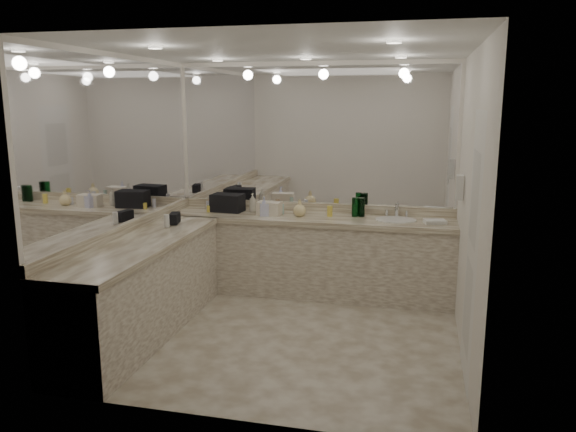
% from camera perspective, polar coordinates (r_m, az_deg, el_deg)
% --- Properties ---
extents(floor, '(3.20, 3.20, 0.00)m').
position_cam_1_polar(floor, '(5.42, -0.37, -11.89)').
color(floor, beige).
rests_on(floor, ground).
extents(ceiling, '(3.20, 3.20, 0.00)m').
position_cam_1_polar(ceiling, '(5.00, -0.41, 16.64)').
color(ceiling, white).
rests_on(ceiling, floor).
extents(wall_back, '(3.20, 0.02, 2.60)m').
position_cam_1_polar(wall_back, '(6.50, 2.72, 3.96)').
color(wall_back, white).
rests_on(wall_back, floor).
extents(wall_left, '(0.02, 3.00, 2.60)m').
position_cam_1_polar(wall_left, '(5.64, -16.42, 2.33)').
color(wall_left, white).
rests_on(wall_left, floor).
extents(wall_right, '(0.02, 3.00, 2.60)m').
position_cam_1_polar(wall_right, '(4.93, 18.01, 0.97)').
color(wall_right, white).
rests_on(wall_right, floor).
extents(vanity_back_base, '(3.20, 0.60, 0.84)m').
position_cam_1_polar(vanity_back_base, '(6.39, 2.16, -4.24)').
color(vanity_back_base, silver).
rests_on(vanity_back_base, floor).
extents(vanity_back_top, '(3.20, 0.64, 0.06)m').
position_cam_1_polar(vanity_back_top, '(6.27, 2.17, -0.30)').
color(vanity_back_top, beige).
rests_on(vanity_back_top, vanity_back_base).
extents(vanity_left_base, '(0.60, 2.40, 0.84)m').
position_cam_1_polar(vanity_left_base, '(5.45, -14.67, -7.43)').
color(vanity_left_base, silver).
rests_on(vanity_left_base, floor).
extents(vanity_left_top, '(0.64, 2.42, 0.06)m').
position_cam_1_polar(vanity_left_top, '(5.32, -14.82, -2.85)').
color(vanity_left_top, beige).
rests_on(vanity_left_top, vanity_left_base).
extents(backsplash_back, '(3.20, 0.04, 0.10)m').
position_cam_1_polar(backsplash_back, '(6.54, 2.66, 0.89)').
color(backsplash_back, beige).
rests_on(backsplash_back, vanity_back_top).
extents(backsplash_left, '(0.04, 3.00, 0.10)m').
position_cam_1_polar(backsplash_left, '(5.69, -16.04, -1.15)').
color(backsplash_left, beige).
rests_on(backsplash_left, vanity_left_top).
extents(mirror_back, '(3.12, 0.01, 1.55)m').
position_cam_1_polar(mirror_back, '(6.44, 2.74, 8.14)').
color(mirror_back, white).
rests_on(mirror_back, wall_back).
extents(mirror_left, '(0.01, 2.92, 1.55)m').
position_cam_1_polar(mirror_left, '(5.58, -16.59, 7.15)').
color(mirror_left, white).
rests_on(mirror_left, wall_left).
extents(sink, '(0.44, 0.44, 0.03)m').
position_cam_1_polar(sink, '(6.17, 10.88, -0.46)').
color(sink, white).
rests_on(sink, vanity_back_top).
extents(faucet, '(0.24, 0.16, 0.14)m').
position_cam_1_polar(faucet, '(6.36, 10.99, 0.58)').
color(faucet, silver).
rests_on(faucet, vanity_back_top).
extents(wall_phone, '(0.06, 0.10, 0.24)m').
position_cam_1_polar(wall_phone, '(5.61, 17.02, 2.77)').
color(wall_phone, white).
rests_on(wall_phone, wall_right).
extents(door, '(0.02, 0.82, 2.10)m').
position_cam_1_polar(door, '(4.49, 18.14, -3.29)').
color(door, white).
rests_on(door, wall_right).
extents(black_toiletry_bag, '(0.38, 0.26, 0.21)m').
position_cam_1_polar(black_toiletry_bag, '(6.56, -6.16, 1.36)').
color(black_toiletry_bag, black).
rests_on(black_toiletry_bag, vanity_back_top).
extents(black_bag_spill, '(0.13, 0.21, 0.11)m').
position_cam_1_polar(black_bag_spill, '(5.99, -11.46, -0.28)').
color(black_bag_spill, black).
rests_on(black_bag_spill, vanity_left_top).
extents(cream_cosmetic_case, '(0.28, 0.19, 0.15)m').
position_cam_1_polar(cream_cosmetic_case, '(6.33, -1.90, 0.78)').
color(cream_cosmetic_case, beige).
rests_on(cream_cosmetic_case, vanity_back_top).
extents(hand_towel, '(0.25, 0.19, 0.04)m').
position_cam_1_polar(hand_towel, '(6.09, 14.70, -0.57)').
color(hand_towel, white).
rests_on(hand_towel, vanity_back_top).
extents(lotion_left, '(0.06, 0.06, 0.13)m').
position_cam_1_polar(lotion_left, '(5.82, -12.22, -0.54)').
color(lotion_left, white).
rests_on(lotion_left, vanity_left_top).
extents(soap_bottle_a, '(0.09, 0.09, 0.22)m').
position_cam_1_polar(soap_bottle_a, '(6.51, -3.62, 1.36)').
color(soap_bottle_a, beige).
rests_on(soap_bottle_a, vanity_back_top).
extents(soap_bottle_b, '(0.12, 0.13, 0.22)m').
position_cam_1_polar(soap_bottle_b, '(6.27, -2.44, 0.99)').
color(soap_bottle_b, silver).
rests_on(soap_bottle_b, vanity_back_top).
extents(soap_bottle_c, '(0.15, 0.15, 0.19)m').
position_cam_1_polar(soap_bottle_c, '(6.26, 1.19, 0.83)').
color(soap_bottle_c, beige).
rests_on(soap_bottle_c, vanity_back_top).
extents(green_bottle_0, '(0.06, 0.06, 0.21)m').
position_cam_1_polar(green_bottle_0, '(6.30, 7.48, 0.89)').
color(green_bottle_0, '#094C18').
rests_on(green_bottle_0, vanity_back_top).
extents(green_bottle_1, '(0.06, 0.06, 0.21)m').
position_cam_1_polar(green_bottle_1, '(6.30, 7.40, 0.92)').
color(green_bottle_1, '#094C18').
rests_on(green_bottle_1, vanity_back_top).
extents(green_bottle_2, '(0.07, 0.07, 0.21)m').
position_cam_1_polar(green_bottle_2, '(6.28, 7.51, 0.88)').
color(green_bottle_2, '#094C18').
rests_on(green_bottle_2, vanity_back_top).
extents(green_bottle_3, '(0.07, 0.07, 0.18)m').
position_cam_1_polar(green_bottle_3, '(6.34, 7.19, 0.85)').
color(green_bottle_3, '#094C18').
rests_on(green_bottle_3, vanity_back_top).
extents(green_bottle_4, '(0.07, 0.07, 0.21)m').
position_cam_1_polar(green_bottle_4, '(6.29, 6.81, 0.91)').
color(green_bottle_4, '#094C18').
rests_on(green_bottle_4, vanity_back_top).
extents(amenity_bottle_0, '(0.05, 0.05, 0.09)m').
position_cam_1_polar(amenity_bottle_0, '(6.44, -2.02, 0.68)').
color(amenity_bottle_0, '#E0B28C').
rests_on(amenity_bottle_0, vanity_back_top).
extents(amenity_bottle_1, '(0.06, 0.06, 0.12)m').
position_cam_1_polar(amenity_bottle_1, '(6.27, 4.27, 0.50)').
color(amenity_bottle_1, '#F2D84C').
rests_on(amenity_bottle_1, vanity_back_top).
extents(amenity_bottle_2, '(0.06, 0.06, 0.09)m').
position_cam_1_polar(amenity_bottle_2, '(6.33, 0.95, 0.51)').
color(amenity_bottle_2, silver).
rests_on(amenity_bottle_2, vanity_back_top).
extents(amenity_bottle_3, '(0.04, 0.04, 0.11)m').
position_cam_1_polar(amenity_bottle_3, '(6.70, -8.14, 1.07)').
color(amenity_bottle_3, silver).
rests_on(amenity_bottle_3, vanity_back_top).
extents(amenity_bottle_4, '(0.04, 0.04, 0.11)m').
position_cam_1_polar(amenity_bottle_4, '(6.38, -0.60, 0.70)').
color(amenity_bottle_4, silver).
rests_on(amenity_bottle_4, vanity_back_top).
extents(amenity_bottle_5, '(0.05, 0.05, 0.07)m').
position_cam_1_polar(amenity_bottle_5, '(6.57, -8.06, 0.73)').
color(amenity_bottle_5, '#F2D84C').
rests_on(amenity_bottle_5, vanity_back_top).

